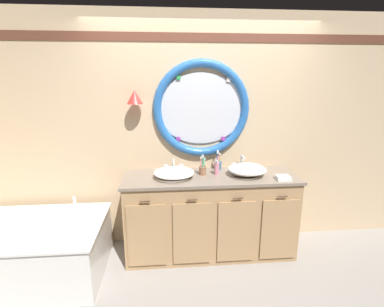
% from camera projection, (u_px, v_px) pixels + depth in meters
% --- Properties ---
extents(ground_plane, '(14.00, 14.00, 0.00)m').
position_uv_depth(ground_plane, '(208.00, 264.00, 3.02)').
color(ground_plane, gray).
extents(back_wall_assembly, '(6.40, 0.26, 2.60)m').
position_uv_depth(back_wall_assembly, '(202.00, 131.00, 3.25)').
color(back_wall_assembly, '#D6B78E').
rests_on(back_wall_assembly, ground_plane).
extents(vanity_counter, '(1.85, 0.63, 0.90)m').
position_uv_depth(vanity_counter, '(210.00, 214.00, 3.16)').
color(vanity_counter, tan).
rests_on(vanity_counter, ground_plane).
extents(bathtub, '(1.65, 0.96, 0.65)m').
position_uv_depth(bathtub, '(17.00, 246.00, 2.77)').
color(bathtub, white).
rests_on(bathtub, ground_plane).
extents(sink_basin_left, '(0.42, 0.42, 0.10)m').
position_uv_depth(sink_basin_left, '(174.00, 173.00, 2.97)').
color(sink_basin_left, white).
rests_on(sink_basin_left, vanity_counter).
extents(sink_basin_right, '(0.41, 0.41, 0.13)m').
position_uv_depth(sink_basin_right, '(247.00, 169.00, 3.04)').
color(sink_basin_right, white).
rests_on(sink_basin_right, vanity_counter).
extents(faucet_set_left, '(0.22, 0.14, 0.14)m').
position_uv_depth(faucet_set_left, '(174.00, 166.00, 3.20)').
color(faucet_set_left, silver).
rests_on(faucet_set_left, vanity_counter).
extents(faucet_set_right, '(0.23, 0.14, 0.17)m').
position_uv_depth(faucet_set_right, '(242.00, 163.00, 3.26)').
color(faucet_set_right, silver).
rests_on(faucet_set_right, vanity_counter).
extents(toothbrush_holder_left, '(0.08, 0.08, 0.22)m').
position_uv_depth(toothbrush_holder_left, '(203.00, 170.00, 3.06)').
color(toothbrush_holder_left, '#996647').
rests_on(toothbrush_holder_left, vanity_counter).
extents(toothbrush_holder_right, '(0.08, 0.08, 0.22)m').
position_uv_depth(toothbrush_holder_right, '(218.00, 165.00, 3.24)').
color(toothbrush_holder_right, slate).
rests_on(toothbrush_holder_right, vanity_counter).
extents(soap_dispenser, '(0.05, 0.06, 0.16)m').
position_uv_depth(soap_dispenser, '(217.00, 168.00, 3.07)').
color(soap_dispenser, pink).
rests_on(soap_dispenser, vanity_counter).
extents(folded_hand_towel, '(0.15, 0.13, 0.04)m').
position_uv_depth(folded_hand_towel, '(283.00, 178.00, 2.92)').
color(folded_hand_towel, white).
rests_on(folded_hand_towel, vanity_counter).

